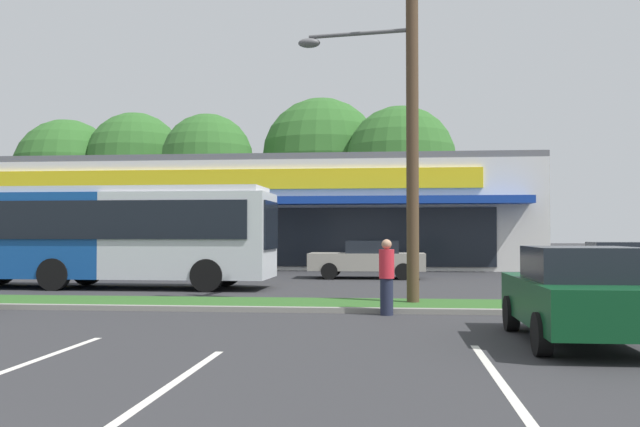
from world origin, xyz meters
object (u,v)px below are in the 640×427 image
at_px(city_bus, 97,233).
at_px(car_3, 368,259).
at_px(utility_pole, 406,100).
at_px(car_0, 141,259).
at_px(car_5, 613,260).
at_px(pedestrian_near_bench, 387,277).
at_px(car_4, 580,294).

bearing_deg(city_bus, car_3, 34.04).
distance_m(utility_pole, car_0, 15.18).
bearing_deg(car_0, car_5, 0.90).
relative_size(car_0, pedestrian_near_bench, 2.91).
distance_m(car_0, car_4, 20.37).
height_order(utility_pole, car_5, utility_pole).
bearing_deg(car_5, car_3, -0.19).
height_order(city_bus, car_0, city_bus).
distance_m(utility_pole, car_3, 11.44).
xyz_separation_m(car_3, car_5, (9.24, -0.03, -0.01)).
height_order(utility_pole, pedestrian_near_bench, utility_pole).
distance_m(car_3, car_5, 9.24).
relative_size(car_4, car_5, 1.00).
bearing_deg(car_0, utility_pole, -44.57).
distance_m(utility_pole, car_4, 7.37).
bearing_deg(car_5, pedestrian_near_bench, 55.64).
relative_size(utility_pole, car_0, 1.95).
bearing_deg(car_4, car_5, -18.32).
distance_m(car_4, car_5, 16.78).
relative_size(car_0, car_3, 1.06).
bearing_deg(car_0, city_bus, -84.80).
relative_size(car_3, car_5, 1.05).
xyz_separation_m(car_0, car_5, (18.33, 0.29, -0.00)).
distance_m(car_0, pedestrian_near_bench, 15.58).
height_order(car_3, car_5, car_3).
bearing_deg(car_0, pedestrian_near_bench, -50.48).
relative_size(utility_pole, car_3, 2.07).
relative_size(city_bus, car_0, 2.40).
bearing_deg(car_3, car_0, 2.00).
bearing_deg(city_bus, car_0, 95.74).
relative_size(car_0, car_5, 1.12).
bearing_deg(car_5, car_4, 71.68).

